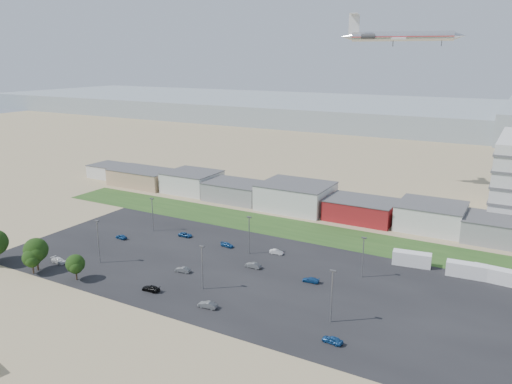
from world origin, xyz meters
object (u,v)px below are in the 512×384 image
Objects in this scene: parked_car_12 at (311,280)px; parked_car_2 at (332,340)px; parked_car_5 at (121,237)px; parked_car_7 at (253,265)px; parked_car_4 at (183,270)px; parked_car_10 at (59,260)px; parked_car_3 at (151,288)px; parked_car_11 at (276,252)px; box_trailer_a at (412,259)px; parked_car_13 at (208,305)px; parked_car_6 at (227,245)px; airliner at (402,36)px; parked_car_9 at (185,235)px.

parked_car_2 is at bearing 27.53° from parked_car_12.
parked_car_5 is 40.62m from parked_car_7.
parked_car_10 is (-29.14, -10.12, 0.02)m from parked_car_4.
parked_car_3 is at bearing 61.39° from parked_car_5.
parked_car_10 is 52.47m from parked_car_11.
parked_car_2 is 41.80m from parked_car_4.
box_trailer_a is at bearing -58.53° from parked_car_10.
parked_car_4 is (-40.32, 11.02, -0.03)m from parked_car_2.
parked_car_7 is 21.13m from parked_car_13.
parked_car_3 reaches higher than parked_car_6.
airliner is 122.81m from parked_car_2.
parked_car_2 is 1.01× the size of parked_car_4.
parked_car_11 is at bearing -132.16° from parked_car_12.
parked_car_4 is at bearing -67.50° from parked_car_10.
parked_car_2 is at bearing -145.82° from parked_car_11.
parked_car_12 is at bearing 123.19° from parked_car_3.
parked_car_5 is (-49.98, -88.54, -53.82)m from airliner.
parked_car_7 is at bearing 168.49° from parked_car_11.
airliner is 11.63× the size of parked_car_5.
parked_car_9 is (-14.02, 0.79, 0.01)m from parked_car_6.
parked_car_6 is 28.65m from parked_car_12.
parked_car_2 is 1.06× the size of parked_car_11.
parked_car_2 is 25.83m from parked_car_13.
parked_car_10 is at bearing -94.64° from parked_car_3.
parked_car_2 is at bearing -119.24° from parked_car_6.
parked_car_7 reaches higher than parked_car_2.
parked_car_12 is (27.22, -8.94, 0.01)m from parked_car_6.
parked_car_12 is (13.86, -10.74, -0.03)m from parked_car_11.
parked_car_7 is (12.86, 20.89, 0.04)m from parked_car_3.
parked_car_4 is at bearing -75.66° from parked_car_12.
parked_car_10 is 1.14× the size of parked_car_12.
parked_car_11 is at bearing -89.28° from parked_car_9.
parked_car_3 is at bearing -173.77° from parked_car_6.
parked_car_4 is 0.92× the size of parked_car_9.
parked_car_7 is at bearing -116.76° from parked_car_6.
box_trailer_a reaches higher than parked_car_3.
box_trailer_a reaches higher than parked_car_13.
parked_car_7 is 0.98× the size of parked_car_9.
box_trailer_a is 2.24× the size of parked_car_7.
parked_car_6 is 32.60m from parked_car_13.
parked_car_5 is at bearing 123.19° from parked_car_9.
parked_car_2 is 0.95× the size of parked_car_7.
parked_car_7 is at bearing 145.31° from parked_car_3.
parked_car_9 is 33.08m from parked_car_10.
parked_car_7 reaches higher than parked_car_12.
parked_car_3 is 34.36m from parked_car_5.
parked_car_7 is 0.99× the size of parked_car_13.
parked_car_5 reaches higher than parked_car_11.
parked_car_9 is (14.16, 9.76, -0.06)m from parked_car_5.
airliner is at bearing -12.50° from parked_car_11.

